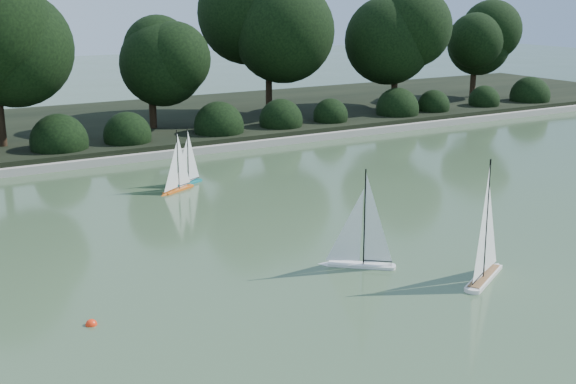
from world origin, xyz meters
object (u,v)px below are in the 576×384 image
Objects in this scene: sailboat_teal at (185,176)px; sailboat_white_b at (487,258)px; race_buoy at (91,325)px; sailboat_white_a at (354,250)px; sailboat_orange at (175,181)px.

sailboat_white_b is at bearing -75.71° from sailboat_teal.
sailboat_teal is 9.12× the size of race_buoy.
sailboat_white_b reaches higher than race_buoy.
sailboat_white_b is (1.37, -1.28, 0.04)m from sailboat_white_a.
sailboat_white_b is 1.40× the size of sailboat_orange.
sailboat_white_b reaches higher than sailboat_teal.
sailboat_white_b reaches higher than sailboat_white_a.
sailboat_orange is 1.03× the size of sailboat_teal.
race_buoy is (-5.25, 1.27, -0.29)m from sailboat_white_b.
sailboat_teal is at bearing 45.49° from sailboat_orange.
race_buoy is at bearing -179.85° from sailboat_white_a.
sailboat_teal is (-0.38, 5.58, -0.05)m from sailboat_white_a.
race_buoy is (-3.88, -0.01, -0.25)m from sailboat_white_a.
sailboat_white_b reaches higher than sailboat_orange.
sailboat_orange reaches higher than sailboat_teal.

